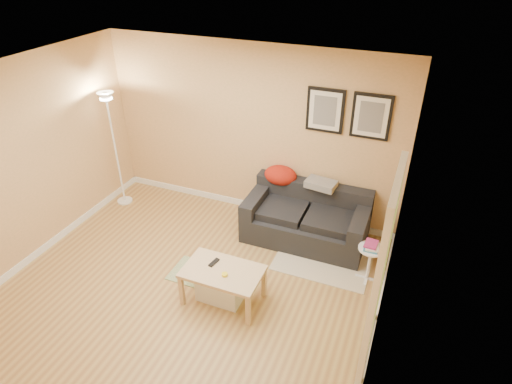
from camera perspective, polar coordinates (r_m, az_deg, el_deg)
floor at (r=5.59m, az=-8.74°, el=-12.39°), size 4.50×4.50×0.00m
ceiling at (r=4.26m, az=-11.56°, el=13.96°), size 4.50×4.50×0.00m
wall_back at (r=6.37m, az=-0.70°, el=7.85°), size 4.50×0.00×4.50m
wall_front at (r=3.66m, az=-26.75°, el=-16.51°), size 4.50×0.00×4.50m
wall_left at (r=6.19m, az=-28.14°, el=3.25°), size 0.00×4.00×4.00m
wall_right at (r=4.22m, az=17.43°, el=-7.09°), size 0.00×4.00×4.00m
baseboard_back at (r=6.95m, az=-0.67°, el=-1.69°), size 4.50×0.02×0.10m
baseboard_left at (r=6.79m, az=-25.50°, el=-6.11°), size 0.02×4.00×0.10m
baseboard_right at (r=5.07m, az=15.02°, el=-18.29°), size 0.02×4.00×0.10m
sofa at (r=6.13m, az=6.64°, el=-3.25°), size 1.70×0.90×0.75m
red_throw at (r=6.32m, az=3.26°, el=2.22°), size 0.48×0.36×0.28m
plaid_throw at (r=6.13m, az=8.58°, el=1.05°), size 0.45×0.32×0.10m
framed_print_left at (r=5.86m, az=9.13°, el=10.60°), size 0.50×0.04×0.60m
framed_print_right at (r=5.77m, az=14.98°, el=9.59°), size 0.50×0.04×0.60m
area_rug at (r=5.97m, az=8.80°, el=-9.02°), size 1.25×0.85×0.01m
green_runner at (r=5.76m, az=-7.68°, el=-10.63°), size 0.70×0.50×0.01m
coffee_table at (r=5.24m, az=-4.34°, el=-12.16°), size 1.06×0.86×0.46m
remote_control at (r=5.18m, az=-5.58°, el=-9.25°), size 0.08×0.17×0.02m
tape_roll at (r=5.01m, az=-4.16°, el=-10.83°), size 0.07×0.07×0.03m
storage_bin at (r=5.32m, az=-4.55°, el=-12.23°), size 0.55×0.40×0.34m
side_table at (r=5.66m, az=14.69°, el=-9.16°), size 0.33×0.33×0.50m
book_stack at (r=5.49m, az=15.02°, el=-6.84°), size 0.23×0.26×0.07m
floor_lamp at (r=7.04m, az=-17.98°, el=4.86°), size 0.24×0.24×1.86m
doorway at (r=4.28m, az=15.94°, el=-11.04°), size 0.12×1.01×2.13m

